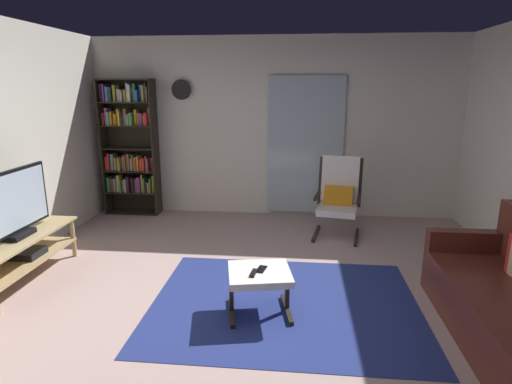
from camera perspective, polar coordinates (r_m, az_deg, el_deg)
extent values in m
plane|color=#B69891|center=(3.84, -0.44, -15.61)|extent=(7.02, 7.02, 0.00)
cube|color=silver|center=(6.25, 2.43, 8.66)|extent=(5.60, 0.06, 2.60)
cube|color=silver|center=(6.20, 6.70, 6.21)|extent=(1.10, 0.01, 2.00)
cube|color=navy|center=(3.93, 3.92, -14.84)|extent=(2.39, 1.86, 0.01)
cube|color=tan|center=(4.77, -29.59, -5.43)|extent=(0.48, 1.39, 0.02)
cube|color=tan|center=(4.85, -29.23, -8.17)|extent=(0.44, 1.33, 0.02)
cylinder|color=tan|center=(5.25, -23.57, -5.73)|extent=(0.05, 0.05, 0.44)
cylinder|color=tan|center=(5.45, -27.12, -5.42)|extent=(0.05, 0.05, 0.44)
cube|color=black|center=(4.91, -28.68, -7.27)|extent=(0.29, 0.28, 0.07)
cube|color=black|center=(4.76, -29.65, -5.03)|extent=(0.20, 0.32, 0.05)
cube|color=black|center=(4.67, -30.15, -1.15)|extent=(0.04, 1.03, 0.62)
cube|color=silver|center=(4.66, -29.94, -1.16)|extent=(0.01, 0.96, 0.56)
cube|color=black|center=(6.70, -19.81, 5.66)|extent=(0.02, 0.30, 2.01)
cube|color=black|center=(6.41, -13.50, 5.75)|extent=(0.02, 0.30, 2.01)
cube|color=black|center=(6.68, -16.27, 5.91)|extent=(0.79, 0.02, 2.01)
cube|color=black|center=(6.76, -16.13, -2.58)|extent=(0.76, 0.28, 0.02)
cube|color=black|center=(6.67, -16.32, 0.03)|extent=(0.76, 0.28, 0.02)
cube|color=black|center=(6.60, -16.52, 2.85)|extent=(0.76, 0.28, 0.02)
cube|color=black|center=(6.55, -16.73, 5.72)|extent=(0.76, 0.28, 0.02)
cube|color=black|center=(6.51, -16.94, 8.62)|extent=(0.76, 0.28, 0.02)
cube|color=black|center=(6.49, -17.16, 11.56)|extent=(0.76, 0.28, 0.02)
cube|color=black|center=(6.48, -17.37, 14.37)|extent=(0.76, 0.28, 0.02)
cube|color=#2E7D4D|center=(6.79, -19.04, 1.10)|extent=(0.04, 0.23, 0.22)
cube|color=red|center=(6.76, -18.75, 0.96)|extent=(0.04, 0.13, 0.20)
cube|color=#57969E|center=(6.75, -18.34, 1.01)|extent=(0.03, 0.20, 0.20)
cube|color=yellow|center=(6.72, -18.02, 1.18)|extent=(0.04, 0.15, 0.25)
cube|color=teal|center=(6.70, -17.67, 0.89)|extent=(0.02, 0.22, 0.19)
cube|color=olive|center=(6.68, -17.38, 0.84)|extent=(0.03, 0.12, 0.18)
cube|color=beige|center=(6.68, -17.02, 0.96)|extent=(0.02, 0.21, 0.20)
cube|color=#2D1834|center=(6.66, -16.72, 1.12)|extent=(0.04, 0.21, 0.24)
cube|color=red|center=(6.66, -16.32, 0.98)|extent=(0.04, 0.12, 0.20)
cube|color=black|center=(6.61, -16.10, 1.00)|extent=(0.03, 0.21, 0.23)
cube|color=brown|center=(6.63, -15.74, 0.99)|extent=(0.04, 0.19, 0.21)
cube|color=purple|center=(6.61, -15.41, 1.09)|extent=(0.04, 0.21, 0.24)
cube|color=gold|center=(6.59, -15.06, 1.22)|extent=(0.03, 0.15, 0.27)
cube|color=#2C8648|center=(6.59, -14.76, 1.01)|extent=(0.02, 0.19, 0.22)
cube|color=black|center=(6.56, -14.53, 0.71)|extent=(0.04, 0.13, 0.16)
cube|color=orange|center=(6.57, -14.14, 0.74)|extent=(0.02, 0.23, 0.15)
cube|color=#368846|center=(6.53, -13.95, 0.96)|extent=(0.02, 0.21, 0.22)
cube|color=gold|center=(6.52, -13.64, 1.10)|extent=(0.04, 0.12, 0.26)
cube|color=red|center=(6.73, -19.27, 3.81)|extent=(0.04, 0.22, 0.21)
cube|color=red|center=(6.71, -19.04, 4.01)|extent=(0.02, 0.23, 0.25)
cube|color=teal|center=(6.68, -18.69, 3.93)|extent=(0.04, 0.18, 0.24)
cube|color=orange|center=(6.68, -18.25, 3.75)|extent=(0.03, 0.21, 0.19)
cube|color=teal|center=(6.66, -18.02, 3.65)|extent=(0.02, 0.19, 0.17)
cube|color=#A39932|center=(6.63, -17.80, 3.76)|extent=(0.03, 0.24, 0.20)
cube|color=beige|center=(6.62, -17.44, 3.73)|extent=(0.04, 0.10, 0.19)
cube|color=brown|center=(6.59, -17.13, 3.89)|extent=(0.04, 0.22, 0.23)
cube|color=brown|center=(6.60, -16.67, 3.99)|extent=(0.04, 0.22, 0.25)
cube|color=beige|center=(6.59, -16.34, 3.71)|extent=(0.02, 0.19, 0.18)
cube|color=#367F4B|center=(6.55, -16.21, 3.91)|extent=(0.02, 0.18, 0.24)
cube|color=red|center=(6.54, -15.89, 3.78)|extent=(0.04, 0.18, 0.21)
cube|color=orange|center=(6.52, -15.56, 3.83)|extent=(0.02, 0.19, 0.22)
cube|color=orange|center=(6.51, -15.28, 3.59)|extent=(0.02, 0.11, 0.17)
cube|color=red|center=(6.51, -14.90, 3.72)|extent=(0.04, 0.17, 0.19)
cube|color=#954693|center=(6.50, -14.55, 3.85)|extent=(0.02, 0.14, 0.21)
cube|color=brown|center=(6.48, -14.31, 3.69)|extent=(0.04, 0.23, 0.18)
cube|color=red|center=(6.48, -13.81, 3.74)|extent=(0.04, 0.12, 0.19)
cube|color=red|center=(6.66, -19.76, 9.35)|extent=(0.03, 0.19, 0.18)
cube|color=#8B4894|center=(6.63, -19.41, 9.67)|extent=(0.04, 0.18, 0.25)
cube|color=#559F8E|center=(6.60, -19.13, 9.42)|extent=(0.04, 0.23, 0.19)
cube|color=gold|center=(6.59, -18.81, 9.48)|extent=(0.02, 0.21, 0.20)
cube|color=orange|center=(6.57, -18.44, 9.36)|extent=(0.04, 0.13, 0.17)
cube|color=olive|center=(6.54, -18.09, 9.66)|extent=(0.04, 0.11, 0.23)
cube|color=gold|center=(6.52, -17.76, 9.54)|extent=(0.02, 0.23, 0.20)
cube|color=#20232C|center=(6.52, -17.40, 9.38)|extent=(0.04, 0.23, 0.16)
cube|color=brown|center=(6.49, -17.06, 9.75)|extent=(0.04, 0.21, 0.24)
cube|color=teal|center=(6.47, -16.75, 9.40)|extent=(0.03, 0.21, 0.16)
cube|color=#438C40|center=(6.47, -16.37, 9.51)|extent=(0.04, 0.23, 0.18)
cube|color=gold|center=(6.45, -15.94, 9.73)|extent=(0.03, 0.11, 0.23)
cube|color=orange|center=(6.44, -15.62, 9.53)|extent=(0.02, 0.11, 0.18)
cube|color=#8E3C87|center=(6.43, -15.22, 9.53)|extent=(0.04, 0.15, 0.17)
cube|color=orange|center=(6.42, -14.82, 9.45)|extent=(0.03, 0.12, 0.15)
cube|color=red|center=(6.40, -14.49, 9.61)|extent=(0.04, 0.22, 0.19)
cube|color=brown|center=(6.37, -14.27, 9.89)|extent=(0.03, 0.10, 0.25)
cube|color=#2D1834|center=(6.61, -20.13, 12.51)|extent=(0.03, 0.14, 0.25)
cube|color=#9C3C94|center=(6.63, -19.72, 12.57)|extent=(0.02, 0.20, 0.25)
cube|color=gold|center=(6.60, -19.49, 12.23)|extent=(0.02, 0.12, 0.17)
cube|color=#3561AD|center=(6.58, -19.28, 12.42)|extent=(0.04, 0.22, 0.21)
cube|color=#172E21|center=(6.55, -18.90, 12.43)|extent=(0.04, 0.22, 0.21)
cube|color=#A59E2F|center=(6.53, -18.49, 12.58)|extent=(0.04, 0.17, 0.23)
cube|color=#BAB0AB|center=(6.53, -17.98, 12.38)|extent=(0.04, 0.15, 0.18)
cube|color=beige|center=(6.50, -17.67, 12.29)|extent=(0.03, 0.14, 0.16)
cube|color=#A09337|center=(6.49, -17.28, 12.37)|extent=(0.04, 0.11, 0.17)
cube|color=beige|center=(6.49, -16.98, 12.82)|extent=(0.02, 0.12, 0.26)
cube|color=beige|center=(6.46, -16.64, 12.74)|extent=(0.04, 0.20, 0.24)
cube|color=#328E52|center=(6.46, -16.21, 12.56)|extent=(0.03, 0.12, 0.20)
cube|color=#2C8448|center=(6.42, -16.06, 12.82)|extent=(0.03, 0.11, 0.25)
cube|color=#3256AB|center=(6.42, -15.65, 12.47)|extent=(0.03, 0.22, 0.17)
cube|color=#3156B9|center=(6.41, -15.27, 12.81)|extent=(0.03, 0.11, 0.24)
cube|color=gold|center=(6.39, -15.00, 12.79)|extent=(0.03, 0.12, 0.23)
cube|color=#262B30|center=(6.38, -14.66, 12.96)|extent=(0.03, 0.13, 0.27)
cube|color=brown|center=(6.37, -14.38, 12.73)|extent=(0.02, 0.20, 0.21)
cube|color=#59251C|center=(4.44, 27.35, -5.93)|extent=(0.82, 0.14, 0.20)
cube|color=black|center=(5.57, 13.48, -5.99)|extent=(0.14, 0.60, 0.04)
cube|color=black|center=(5.63, 14.00, 1.22)|extent=(0.07, 0.18, 0.63)
cube|color=black|center=(5.43, 13.81, -0.77)|extent=(0.13, 0.52, 0.03)
cube|color=black|center=(5.61, 8.15, -5.59)|extent=(0.14, 0.60, 0.04)
cube|color=black|center=(5.67, 8.74, 1.57)|extent=(0.07, 0.18, 0.63)
cube|color=black|center=(5.47, 8.37, -0.39)|extent=(0.13, 0.52, 0.03)
cube|color=white|center=(5.45, 10.96, -2.31)|extent=(0.56, 0.60, 0.08)
cube|color=white|center=(5.62, 11.36, 1.75)|extent=(0.51, 0.27, 0.60)
cube|color=orange|center=(5.51, 11.12, -0.83)|extent=(0.39, 0.26, 0.34)
cube|color=white|center=(3.62, 0.49, -11.07)|extent=(0.60, 0.57, 0.06)
cube|color=black|center=(3.77, -3.31, -15.94)|extent=(0.13, 0.48, 0.04)
cube|color=black|center=(3.68, -3.34, -13.69)|extent=(0.04, 0.04, 0.33)
cube|color=black|center=(3.81, 4.21, -15.59)|extent=(0.13, 0.48, 0.04)
cube|color=black|center=(3.73, 4.26, -13.36)|extent=(0.04, 0.04, 0.33)
cube|color=black|center=(3.54, -0.35, -10.94)|extent=(0.06, 0.15, 0.02)
cube|color=black|center=(3.62, 0.74, -10.43)|extent=(0.10, 0.15, 0.01)
cylinder|color=silver|center=(6.37, -10.09, 13.53)|extent=(0.28, 0.02, 0.28)
cylinder|color=black|center=(6.36, -10.11, 13.52)|extent=(0.29, 0.01, 0.29)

